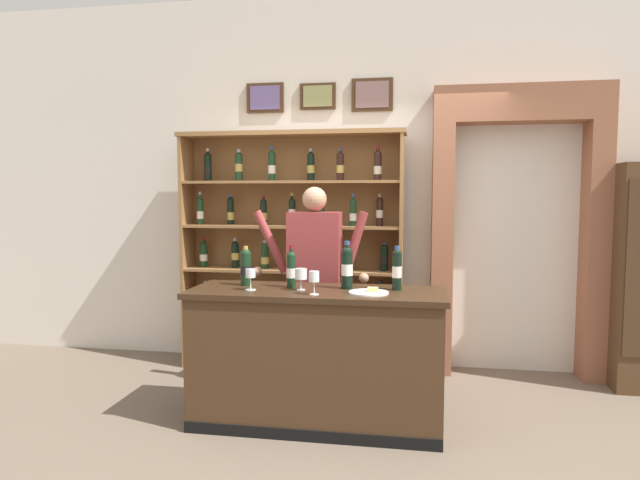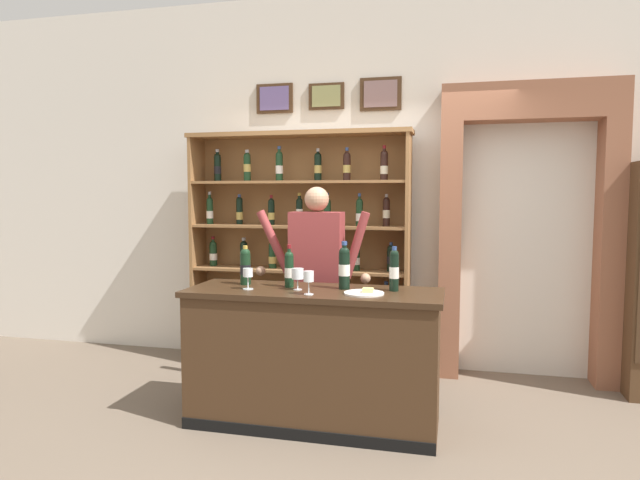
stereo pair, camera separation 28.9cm
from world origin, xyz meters
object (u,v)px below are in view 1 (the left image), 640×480
at_px(wine_shelf, 292,246).
at_px(tasting_bottle_rosso, 246,266).
at_px(tasting_counter, 317,357).
at_px(shopkeeper, 314,268).
at_px(tasting_bottle_prosecco, 347,266).
at_px(tasting_bottle_chianti, 397,268).
at_px(wine_glass_spare, 251,275).
at_px(tasting_bottle_bianco, 291,269).
at_px(cheese_plate, 369,292).
at_px(wine_glass_right, 314,278).
at_px(wine_glass_center, 301,275).

height_order(wine_shelf, tasting_bottle_rosso, wine_shelf).
distance_m(tasting_counter, shopkeeper, 0.81).
height_order(tasting_bottle_prosecco, tasting_bottle_chianti, tasting_bottle_prosecco).
height_order(tasting_bottle_chianti, wine_glass_spare, tasting_bottle_chianti).
relative_size(tasting_bottle_bianco, cheese_plate, 1.14).
bearing_deg(wine_glass_right, wine_glass_spare, 167.98).
height_order(shopkeeper, cheese_plate, shopkeeper).
distance_m(shopkeeper, wine_glass_spare, 0.74).
distance_m(tasting_bottle_bianco, wine_glass_spare, 0.30).
distance_m(tasting_bottle_rosso, wine_glass_center, 0.46).
distance_m(tasting_bottle_bianco, tasting_bottle_chianti, 0.75).
bearing_deg(tasting_counter, cheese_plate, -12.05).
distance_m(tasting_bottle_prosecco, wine_glass_spare, 0.68).
height_order(tasting_bottle_rosso, tasting_bottle_bianco, tasting_bottle_bianco).
relative_size(tasting_bottle_prosecco, wine_glass_center, 2.23).
bearing_deg(wine_glass_center, cheese_plate, -6.40).
xyz_separation_m(tasting_bottle_rosso, tasting_bottle_bianco, (0.35, -0.03, -0.00)).
xyz_separation_m(tasting_counter, tasting_bottle_bianco, (-0.20, 0.07, 0.62)).
distance_m(wine_shelf, cheese_plate, 1.57).
height_order(wine_glass_center, cheese_plate, wine_glass_center).
bearing_deg(tasting_bottle_bianco, wine_shelf, 102.35).
relative_size(shopkeeper, cheese_plate, 6.25).
bearing_deg(tasting_bottle_chianti, cheese_plate, -136.91).
bearing_deg(wine_glass_right, cheese_plate, 16.95).
relative_size(wine_shelf, tasting_counter, 1.23).
relative_size(shopkeeper, tasting_bottle_rosso, 5.84).
xyz_separation_m(tasting_bottle_rosso, tasting_bottle_chianti, (1.10, -0.02, 0.01)).
bearing_deg(tasting_bottle_chianti, tasting_counter, -171.00).
xyz_separation_m(tasting_counter, wine_glass_center, (-0.11, -0.03, 0.59)).
bearing_deg(tasting_bottle_prosecco, shopkeeper, 123.65).
height_order(tasting_bottle_bianco, tasting_bottle_prosecco, tasting_bottle_prosecco).
relative_size(tasting_bottle_chianti, wine_glass_spare, 2.06).
relative_size(wine_shelf, wine_glass_center, 14.44).
bearing_deg(wine_shelf, tasting_bottle_chianti, -48.89).
bearing_deg(wine_glass_center, tasting_bottle_prosecco, 20.13).
distance_m(wine_glass_spare, cheese_plate, 0.83).
distance_m(tasting_bottle_prosecco, wine_glass_center, 0.33).
xyz_separation_m(tasting_bottle_bianco, wine_glass_right, (0.21, -0.26, -0.02)).
xyz_separation_m(tasting_bottle_rosso, tasting_bottle_prosecco, (0.75, -0.02, 0.02)).
bearing_deg(tasting_bottle_rosso, wine_shelf, 85.40).
height_order(tasting_bottle_chianti, wine_glass_center, tasting_bottle_chianti).
xyz_separation_m(tasting_counter, shopkeeper, (-0.12, 0.57, 0.56)).
height_order(shopkeeper, wine_glass_center, shopkeeper).
xyz_separation_m(wine_shelf, tasting_bottle_prosecco, (0.66, -1.16, -0.03)).
height_order(wine_shelf, tasting_bottle_bianco, wine_shelf).
relative_size(tasting_bottle_rosso, tasting_bottle_chianti, 0.94).
distance_m(tasting_counter, wine_glass_spare, 0.75).
relative_size(tasting_bottle_rosso, tasting_bottle_prosecco, 0.86).
relative_size(wine_glass_center, wine_glass_right, 0.95).
bearing_deg(tasting_bottle_chianti, tasting_bottle_rosso, 179.09).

